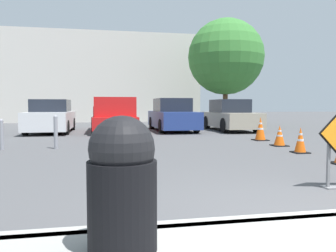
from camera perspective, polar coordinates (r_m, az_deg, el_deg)
name	(u,v)px	position (r m, az deg, el deg)	size (l,w,h in m)	color
ground_plane	(165,136)	(13.19, -0.60, -1.82)	(96.00, 96.00, 0.00)	#4C4C4F
curb_lip	(335,219)	(3.90, 27.08, -14.26)	(29.07, 0.20, 0.14)	#999993
traffic_cone_third	(300,140)	(9.24, 22.06, -2.35)	(0.39, 0.39, 0.68)	black
traffic_cone_fourth	(280,136)	(10.61, 18.85, -1.66)	(0.44, 0.44, 0.63)	black
traffic_cone_fifth	(260,129)	(12.12, 15.79, -0.52)	(0.50, 0.50, 0.83)	black
parked_car_nearest	(51,117)	(16.06, -19.69, 1.43)	(1.86, 4.29, 1.52)	silver
pickup_truck	(114,117)	(15.69, -9.40, 1.63)	(2.05, 5.16, 1.60)	red
parked_car_second	(172,116)	(16.17, 0.76, 1.75)	(1.89, 4.58, 1.59)	navy
parked_car_third	(230,116)	(16.63, 10.74, 1.67)	(1.81, 4.38, 1.54)	#A39984
trash_bin	(122,183)	(2.53, -7.98, -9.82)	(0.53, 0.53, 1.03)	black
bollard_nearest	(56,131)	(9.92, -18.97, -0.83)	(0.12, 0.12, 0.97)	gray
bollard_second	(2,134)	(10.24, -27.00, -1.18)	(0.12, 0.12, 0.87)	gray
building_facade_backdrop	(91,79)	(27.46, -13.20, 7.97)	(16.87, 5.00, 6.78)	beige
street_tree_behind_lot	(226,57)	(21.91, 10.02, 11.74)	(4.87, 4.87, 6.82)	#513823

